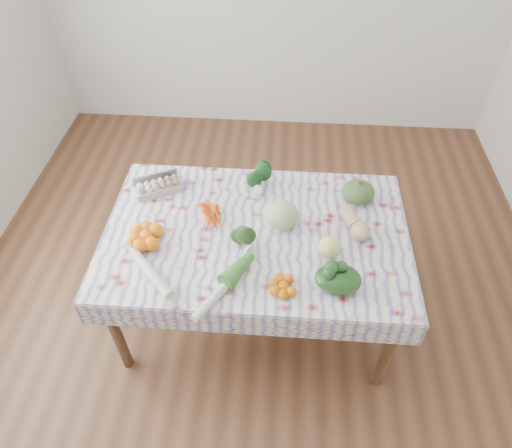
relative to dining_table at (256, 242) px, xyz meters
name	(u,v)px	position (x,y,z in m)	size (l,w,h in m)	color
ground	(256,310)	(0.00, 0.00, -0.68)	(4.50, 4.50, 0.00)	#522F1C
dining_table	(256,242)	(0.00, 0.00, 0.00)	(1.60, 1.00, 0.75)	brown
tablecloth	(256,232)	(0.00, 0.00, 0.08)	(1.66, 1.06, 0.01)	silver
egg_carton	(159,188)	(-0.59, 0.28, 0.12)	(0.27, 0.11, 0.07)	#ABACA7
carrot_bunch	(212,216)	(-0.25, 0.09, 0.10)	(0.19, 0.17, 0.03)	#D84203
kale_bunch	(261,181)	(0.00, 0.35, 0.15)	(0.15, 0.14, 0.14)	#133B14
kabocha_squash	(359,192)	(0.57, 0.30, 0.14)	(0.18, 0.18, 0.12)	#3D582A
cabbage	(283,215)	(0.14, 0.05, 0.17)	(0.17, 0.17, 0.17)	#98B36F
butternut_squash	(355,223)	(0.53, 0.05, 0.14)	(0.11, 0.23, 0.11)	tan
orange_cluster	(146,236)	(-0.57, -0.12, 0.13)	(0.25, 0.25, 0.08)	orange
broccoli	(242,244)	(-0.06, -0.14, 0.13)	(0.14, 0.14, 0.10)	#23451A
mandarin_cluster	(283,285)	(0.16, -0.37, 0.11)	(0.17, 0.17, 0.05)	orange
grapefruit	(329,247)	(0.39, -0.13, 0.14)	(0.11, 0.11, 0.11)	#DDDD6F
spinach_bag	(338,279)	(0.42, -0.33, 0.13)	(0.23, 0.18, 0.10)	#143312
daikon	(151,273)	(-0.50, -0.34, 0.11)	(0.05, 0.05, 0.38)	beige
leek	(223,288)	(-0.13, -0.40, 0.11)	(0.05, 0.05, 0.43)	beige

